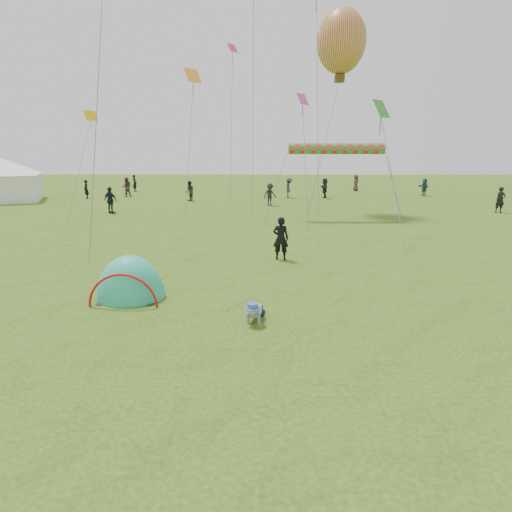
{
  "coord_description": "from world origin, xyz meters",
  "views": [
    {
      "loc": [
        0.98,
        -8.39,
        3.97
      ],
      "look_at": [
        0.84,
        3.11,
        1.0
      ],
      "focal_mm": 28.0,
      "sensor_mm": 36.0,
      "label": 1
    }
  ],
  "objects_px": {
    "crawling_toddler": "(255,311)",
    "standing_adult": "(281,238)",
    "balloon_kite": "(341,45)",
    "popup_tent": "(131,298)",
    "event_marquee": "(3,178)"
  },
  "relations": [
    {
      "from": "crawling_toddler",
      "to": "popup_tent",
      "type": "height_order",
      "value": "popup_tent"
    },
    {
      "from": "crawling_toddler",
      "to": "balloon_kite",
      "type": "relative_size",
      "value": 0.17
    },
    {
      "from": "crawling_toddler",
      "to": "event_marquee",
      "type": "bearing_deg",
      "value": 143.67
    },
    {
      "from": "popup_tent",
      "to": "event_marquee",
      "type": "height_order",
      "value": "event_marquee"
    },
    {
      "from": "crawling_toddler",
      "to": "standing_adult",
      "type": "xyz_separation_m",
      "value": [
        0.9,
        5.86,
        0.55
      ]
    },
    {
      "from": "standing_adult",
      "to": "balloon_kite",
      "type": "height_order",
      "value": "balloon_kite"
    },
    {
      "from": "standing_adult",
      "to": "balloon_kite",
      "type": "distance_m",
      "value": 17.36
    },
    {
      "from": "popup_tent",
      "to": "balloon_kite",
      "type": "xyz_separation_m",
      "value": [
        8.84,
        17.82,
        10.73
      ]
    },
    {
      "from": "popup_tent",
      "to": "balloon_kite",
      "type": "distance_m",
      "value": 22.6
    },
    {
      "from": "standing_adult",
      "to": "event_marquee",
      "type": "bearing_deg",
      "value": -31.9
    },
    {
      "from": "standing_adult",
      "to": "event_marquee",
      "type": "distance_m",
      "value": 29.57
    },
    {
      "from": "event_marquee",
      "to": "popup_tent",
      "type": "bearing_deg",
      "value": -75.25
    },
    {
      "from": "standing_adult",
      "to": "balloon_kite",
      "type": "xyz_separation_m",
      "value": [
        4.41,
        13.56,
        9.91
      ]
    },
    {
      "from": "popup_tent",
      "to": "standing_adult",
      "type": "xyz_separation_m",
      "value": [
        4.43,
        4.25,
        0.83
      ]
    },
    {
      "from": "standing_adult",
      "to": "popup_tent",
      "type": "bearing_deg",
      "value": 52.15
    }
  ]
}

